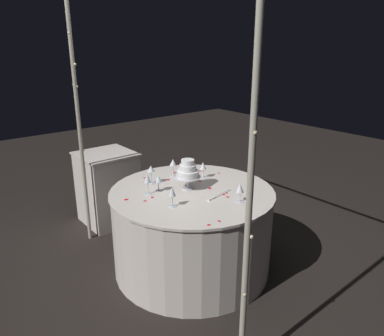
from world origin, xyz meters
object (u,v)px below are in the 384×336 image
(main_table, at_px, (192,229))
(wine_glass_4, at_px, (151,170))
(wine_glass_1, at_px, (172,193))
(wine_glass_3, at_px, (173,163))
(wine_glass_2, at_px, (147,179))
(cake_knife, at_px, (218,196))
(decorative_arch, at_px, (136,89))
(wine_glass_6, at_px, (240,189))
(wine_glass_0, at_px, (203,166))
(wine_glass_5, at_px, (158,179))
(side_table, at_px, (108,188))
(tiered_cake, at_px, (188,171))

(main_table, height_order, wine_glass_4, wine_glass_4)
(wine_glass_1, distance_m, wine_glass_4, 0.52)
(wine_glass_3, height_order, wine_glass_4, wine_glass_4)
(wine_glass_3, bearing_deg, wine_glass_2, 117.46)
(wine_glass_1, xyz_separation_m, cake_knife, (-0.07, -0.40, -0.11))
(decorative_arch, height_order, wine_glass_6, decorative_arch)
(decorative_arch, distance_m, cake_knife, 1.07)
(main_table, bearing_deg, cake_knife, -159.97)
(wine_glass_4, xyz_separation_m, cake_knife, (-0.58, -0.26, -0.13))
(wine_glass_0, xyz_separation_m, cake_knife, (-0.40, 0.19, -0.11))
(main_table, height_order, wine_glass_3, wine_glass_3)
(wine_glass_1, bearing_deg, decorative_arch, 47.63)
(wine_glass_5, distance_m, wine_glass_6, 0.68)
(wine_glass_0, bearing_deg, wine_glass_3, 40.10)
(main_table, xyz_separation_m, wine_glass_2, (0.17, 0.33, 0.50))
(side_table, distance_m, wine_glass_0, 1.27)
(wine_glass_2, distance_m, wine_glass_6, 0.75)
(decorative_arch, bearing_deg, cake_knife, -111.76)
(wine_glass_1, xyz_separation_m, wine_glass_4, (0.50, -0.14, 0.02))
(decorative_arch, xyz_separation_m, wine_glass_4, (0.35, -0.32, -0.74))
(tiered_cake, height_order, wine_glass_0, tiered_cake)
(side_table, height_order, wine_glass_0, wine_glass_0)
(tiered_cake, bearing_deg, main_table, 175.57)
(tiered_cake, distance_m, wine_glass_1, 0.39)
(decorative_arch, xyz_separation_m, main_table, (-0.00, -0.49, -1.24))
(wine_glass_0, xyz_separation_m, wine_glass_2, (-0.00, 0.60, 0.02))
(tiered_cake, xyz_separation_m, cake_knife, (-0.29, -0.08, -0.15))
(decorative_arch, distance_m, wine_glass_4, 0.88)
(wine_glass_0, xyz_separation_m, wine_glass_3, (0.21, 0.18, 0.01))
(main_table, relative_size, wine_glass_5, 9.76)
(decorative_arch, relative_size, side_table, 3.12)
(decorative_arch, xyz_separation_m, side_table, (1.29, -0.35, -1.21))
(main_table, relative_size, wine_glass_1, 8.85)
(wine_glass_4, xyz_separation_m, wine_glass_5, (-0.18, 0.05, -0.02))
(wine_glass_4, distance_m, wine_glass_5, 0.19)
(side_table, xyz_separation_m, wine_glass_5, (-1.13, 0.09, 0.44))
(tiered_cake, relative_size, wine_glass_2, 1.48)
(wine_glass_2, distance_m, wine_glass_5, 0.11)
(wine_glass_5, bearing_deg, wine_glass_4, -14.91)
(tiered_cake, distance_m, cake_knife, 0.33)
(side_table, bearing_deg, tiered_cake, -173.40)
(wine_glass_2, relative_size, cake_knife, 0.59)
(wine_glass_1, height_order, wine_glass_2, wine_glass_2)
(wine_glass_4, xyz_separation_m, wine_glass_6, (-0.76, -0.31, -0.02))
(wine_glass_0, relative_size, wine_glass_4, 0.89)
(main_table, bearing_deg, side_table, 6.12)
(side_table, relative_size, tiered_cake, 3.10)
(wine_glass_6, bearing_deg, main_table, 18.28)
(side_table, bearing_deg, decorative_arch, 164.69)
(tiered_cake, distance_m, wine_glass_5, 0.26)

